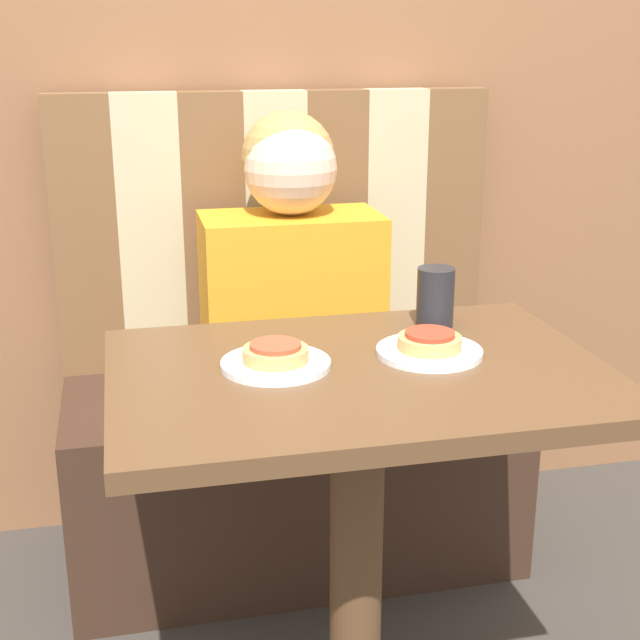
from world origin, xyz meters
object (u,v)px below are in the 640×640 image
at_px(pizza_left, 276,353).
at_px(drinking_cup, 435,297).
at_px(plate_left, 276,364).
at_px(person, 291,258).
at_px(pizza_right, 430,341).
at_px(plate_right, 429,352).

bearing_deg(pizza_left, drinking_cup, 24.71).
bearing_deg(pizza_left, plate_left, -90.00).
bearing_deg(person, pizza_right, -76.39).
relative_size(person, plate_left, 3.44).
xyz_separation_m(pizza_left, drinking_cup, (0.35, 0.16, 0.03)).
bearing_deg(drinking_cup, plate_right, -112.78).
bearing_deg(drinking_cup, pizza_left, -155.29).
xyz_separation_m(person, pizza_left, (-0.14, -0.59, -0.02)).
distance_m(plate_right, drinking_cup, 0.18).
bearing_deg(pizza_right, plate_right, -90.00).
height_order(plate_left, pizza_right, pizza_right).
xyz_separation_m(plate_right, pizza_left, (-0.28, 0.00, 0.02)).
bearing_deg(person, plate_right, -76.39).
bearing_deg(drinking_cup, pizza_right, -112.78).
relative_size(person, pizza_left, 5.74).
distance_m(plate_left, pizza_right, 0.28).
xyz_separation_m(person, plate_left, (-0.14, -0.59, -0.04)).
relative_size(plate_right, drinking_cup, 1.63).
bearing_deg(drinking_cup, plate_left, -155.29).
height_order(pizza_left, pizza_right, same).
distance_m(pizza_left, drinking_cup, 0.39).
height_order(plate_left, drinking_cup, drinking_cup).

